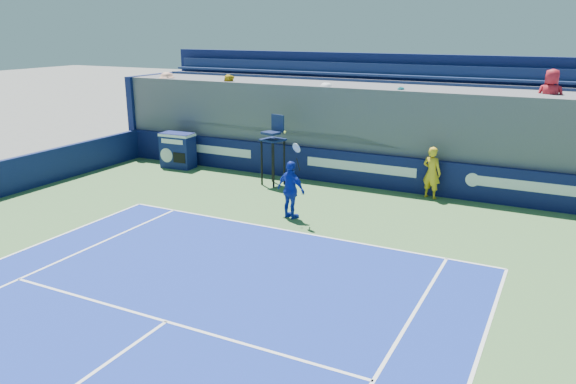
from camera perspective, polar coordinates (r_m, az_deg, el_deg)
The scene contains 6 objects.
ball_person at distance 18.76m, azimuth 14.39°, elevation 1.92°, with size 0.62×0.41×1.71m, color yellow.
back_hoarding at distance 19.82m, azimuth 7.38°, elevation 2.28°, with size 20.40×0.21×1.20m.
match_clock at distance 22.68m, azimuth -11.13°, elevation 4.27°, with size 1.35×0.78×1.40m.
umpire_chair at distance 19.62m, azimuth -1.49°, elevation 5.05°, with size 0.85×0.85×2.48m.
tennis_player at distance 16.23m, azimuth 0.31°, elevation 0.23°, with size 1.08×0.68×2.57m.
stadium_seating at distance 21.47m, azimuth 9.28°, elevation 6.68°, with size 21.00×4.05×4.40m.
Camera 1 is at (6.39, -1.04, 5.40)m, focal length 35.00 mm.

